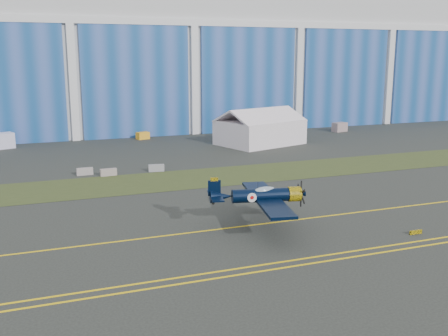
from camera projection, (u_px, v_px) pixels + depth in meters
name	position (u px, v px, depth m)	size (l,w,h in m)	color
ground	(128.00, 221.00, 47.32)	(260.00, 260.00, 0.00)	#2E322E
grass_median	(105.00, 186.00, 60.12)	(260.00, 10.00, 0.02)	#475128
hangar	(62.00, 54.00, 109.85)	(220.00, 45.70, 30.00)	silver
taxiway_centreline	(139.00, 239.00, 42.74)	(200.00, 0.20, 0.02)	yellow
edge_line_near	(169.00, 286.00, 34.05)	(80.00, 0.20, 0.02)	yellow
edge_line_far	(165.00, 280.00, 34.97)	(80.00, 0.20, 0.02)	yellow
guard_board_right	(416.00, 232.00, 43.88)	(1.20, 0.15, 0.35)	yellow
warbird	(261.00, 195.00, 45.03)	(11.65, 13.19, 3.41)	black
tent	(260.00, 126.00, 87.96)	(15.56, 13.30, 6.14)	white
tug	(143.00, 136.00, 93.71)	(2.17, 1.36, 1.27)	yellow
gse_box	(340.00, 127.00, 102.98)	(2.97, 1.58, 1.78)	gray
barrier_a	(85.00, 171.00, 65.59)	(2.00, 0.60, 0.90)	gray
barrier_b	(109.00, 172.00, 65.12)	(2.00, 0.60, 0.90)	gray
barrier_c	(156.00, 168.00, 67.63)	(2.00, 0.60, 0.90)	gray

